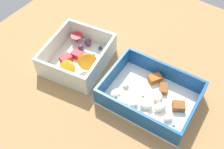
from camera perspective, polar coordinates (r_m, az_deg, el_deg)
The scene contains 3 objects.
table_surface at distance 67.29cm, azimuth 1.82°, elevation -1.40°, with size 80.00×80.00×2.00cm, color #9E7547.
pasta_container at distance 62.09cm, azimuth 7.84°, elevation -4.47°, with size 20.98×16.15×5.07cm.
fruit_bowl at distance 68.91cm, azimuth -7.01°, elevation 3.67°, with size 16.44×18.07×5.77cm.
Camera 1 is at (22.14, -34.84, 54.13)cm, focal length 44.33 mm.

